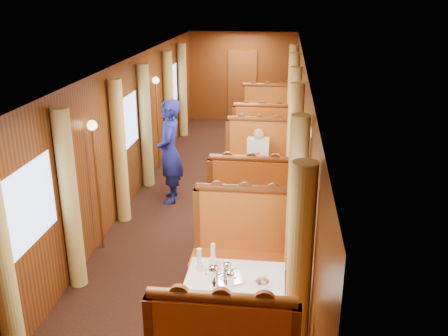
% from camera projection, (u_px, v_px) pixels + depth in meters
% --- Properties ---
extents(floor, '(3.00, 12.00, 0.01)m').
position_uv_depth(floor, '(213.00, 204.00, 8.92)').
color(floor, black).
rests_on(floor, ground).
extents(ceiling, '(3.00, 12.00, 0.01)m').
position_uv_depth(ceiling, '(212.00, 63.00, 8.06)').
color(ceiling, silver).
rests_on(ceiling, wall_left).
extents(wall_far, '(3.00, 0.01, 2.50)m').
position_uv_depth(wall_far, '(242.00, 77.00, 14.09)').
color(wall_far, brown).
rests_on(wall_far, floor).
extents(wall_left, '(0.01, 12.00, 2.50)m').
position_uv_depth(wall_left, '(127.00, 134.00, 8.66)').
color(wall_left, brown).
rests_on(wall_left, floor).
extents(wall_right, '(0.01, 12.00, 2.50)m').
position_uv_depth(wall_right, '(301.00, 140.00, 8.32)').
color(wall_right, brown).
rests_on(wall_right, floor).
extents(doorway_far, '(0.80, 0.04, 2.00)m').
position_uv_depth(doorway_far, '(242.00, 86.00, 14.14)').
color(doorway_far, brown).
rests_on(doorway_far, floor).
extents(table_near, '(1.05, 0.72, 0.75)m').
position_uv_depth(table_near, '(235.00, 307.00, 5.44)').
color(table_near, white).
rests_on(table_near, floor).
extents(banquette_near_aft, '(1.30, 0.55, 1.34)m').
position_uv_depth(banquette_near_aft, '(243.00, 256.00, 6.37)').
color(banquette_near_aft, '#AE3A13').
rests_on(banquette_near_aft, floor).
extents(table_mid, '(1.05, 0.72, 0.75)m').
position_uv_depth(table_mid, '(255.00, 187.00, 8.71)').
color(table_mid, white).
rests_on(table_mid, floor).
extents(banquette_mid_fwd, '(1.30, 0.55, 1.34)m').
position_uv_depth(banquette_mid_fwd, '(251.00, 208.00, 7.74)').
color(banquette_mid_fwd, '#AE3A13').
rests_on(banquette_mid_fwd, floor).
extents(banquette_mid_aft, '(1.30, 0.55, 1.34)m').
position_uv_depth(banquette_mid_aft, '(258.00, 165.00, 9.64)').
color(banquette_mid_aft, '#AE3A13').
rests_on(banquette_mid_aft, floor).
extents(table_far, '(1.05, 0.72, 0.75)m').
position_uv_depth(table_far, '(264.00, 132.00, 11.97)').
color(table_far, white).
rests_on(table_far, floor).
extents(banquette_far_fwd, '(1.30, 0.55, 1.34)m').
position_uv_depth(banquette_far_fwd, '(262.00, 142.00, 11.01)').
color(banquette_far_fwd, '#AE3A13').
rests_on(banquette_far_fwd, floor).
extents(banquette_far_aft, '(1.30, 0.55, 1.34)m').
position_uv_depth(banquette_far_aft, '(266.00, 119.00, 12.90)').
color(banquette_far_aft, '#AE3A13').
rests_on(banquette_far_aft, floor).
extents(tea_tray, '(0.41, 0.36, 0.01)m').
position_uv_depth(tea_tray, '(227.00, 279.00, 5.27)').
color(tea_tray, silver).
rests_on(tea_tray, table_near).
extents(teapot_left, '(0.21, 0.17, 0.15)m').
position_uv_depth(teapot_left, '(214.00, 275.00, 5.22)').
color(teapot_left, silver).
rests_on(teapot_left, tea_tray).
extents(teapot_right, '(0.19, 0.15, 0.13)m').
position_uv_depth(teapot_right, '(230.00, 279.00, 5.15)').
color(teapot_right, silver).
rests_on(teapot_right, tea_tray).
extents(teapot_back, '(0.16, 0.13, 0.12)m').
position_uv_depth(teapot_back, '(227.00, 270.00, 5.33)').
color(teapot_back, silver).
rests_on(teapot_back, tea_tray).
extents(fruit_plate, '(0.20, 0.20, 0.05)m').
position_uv_depth(fruit_plate, '(262.00, 282.00, 5.19)').
color(fruit_plate, white).
rests_on(fruit_plate, table_near).
extents(cup_inboard, '(0.08, 0.08, 0.26)m').
position_uv_depth(cup_inboard, '(199.00, 262.00, 5.40)').
color(cup_inboard, white).
rests_on(cup_inboard, table_near).
extents(cup_outboard, '(0.08, 0.08, 0.26)m').
position_uv_depth(cup_outboard, '(213.00, 257.00, 5.51)').
color(cup_outboard, white).
rests_on(cup_outboard, table_near).
extents(rose_vase_mid, '(0.06, 0.06, 0.36)m').
position_uv_depth(rose_vase_mid, '(258.00, 156.00, 8.53)').
color(rose_vase_mid, silver).
rests_on(rose_vase_mid, table_mid).
extents(rose_vase_far, '(0.06, 0.06, 0.36)m').
position_uv_depth(rose_vase_far, '(264.00, 109.00, 11.80)').
color(rose_vase_far, silver).
rests_on(rose_vase_far, table_far).
extents(window_left_near, '(0.01, 1.20, 0.90)m').
position_uv_depth(window_left_near, '(28.00, 207.00, 5.33)').
color(window_left_near, '#8EADD6').
rests_on(window_left_near, wall_left).
extents(curtain_left_near_a, '(0.22, 0.22, 2.35)m').
position_uv_depth(curtain_left_near_a, '(2.00, 268.00, 4.68)').
color(curtain_left_near_a, tan).
rests_on(curtain_left_near_a, floor).
extents(curtain_left_near_b, '(0.22, 0.22, 2.35)m').
position_uv_depth(curtain_left_near_b, '(70.00, 201.00, 6.14)').
color(curtain_left_near_b, tan).
rests_on(curtain_left_near_b, floor).
extents(window_right_near, '(0.01, 1.20, 0.90)m').
position_uv_depth(window_right_near, '(309.00, 222.00, 4.99)').
color(window_right_near, '#8EADD6').
rests_on(window_right_near, wall_right).
extents(curtain_right_near_a, '(0.22, 0.22, 2.35)m').
position_uv_depth(curtain_right_near_a, '(298.00, 288.00, 4.37)').
color(curtain_right_near_a, tan).
rests_on(curtain_right_near_a, floor).
extents(curtain_right_near_b, '(0.22, 0.22, 2.35)m').
position_uv_depth(curtain_right_near_b, '(296.00, 213.00, 5.82)').
color(curtain_right_near_b, tan).
rests_on(curtain_right_near_b, floor).
extents(window_left_mid, '(0.01, 1.20, 0.90)m').
position_uv_depth(window_left_mid, '(127.00, 123.00, 8.59)').
color(window_left_mid, '#8EADD6').
rests_on(window_left_mid, wall_left).
extents(curtain_left_mid_a, '(0.22, 0.22, 2.35)m').
position_uv_depth(curtain_left_mid_a, '(120.00, 152.00, 7.95)').
color(curtain_left_mid_a, tan).
rests_on(curtain_left_mid_a, floor).
extents(curtain_left_mid_b, '(0.22, 0.22, 2.35)m').
position_uv_depth(curtain_left_mid_b, '(146.00, 127.00, 9.40)').
color(curtain_left_mid_b, tan).
rests_on(curtain_left_mid_b, floor).
extents(window_right_mid, '(0.01, 1.20, 0.90)m').
position_uv_depth(window_right_mid, '(301.00, 129.00, 8.26)').
color(window_right_mid, '#8EADD6').
rests_on(window_right_mid, wall_right).
extents(curtain_right_mid_a, '(0.22, 0.22, 2.35)m').
position_uv_depth(curtain_right_mid_a, '(294.00, 159.00, 7.63)').
color(curtain_right_mid_a, tan).
rests_on(curtain_right_mid_a, floor).
extents(curtain_right_mid_b, '(0.22, 0.22, 2.35)m').
position_uv_depth(curtain_right_mid_b, '(293.00, 131.00, 9.09)').
color(curtain_right_mid_b, tan).
rests_on(curtain_right_mid_b, floor).
extents(window_left_far, '(0.01, 1.20, 0.90)m').
position_uv_depth(window_left_far, '(171.00, 85.00, 11.86)').
color(window_left_far, '#8EADD6').
rests_on(window_left_far, wall_left).
extents(curtain_left_far_a, '(0.22, 0.22, 2.35)m').
position_uv_depth(curtain_left_far_a, '(169.00, 104.00, 11.21)').
color(curtain_left_far_a, tan).
rests_on(curtain_left_far_a, floor).
extents(curtain_left_far_b, '(0.22, 0.22, 2.35)m').
position_uv_depth(curtain_left_far_b, '(183.00, 90.00, 12.67)').
color(curtain_left_far_b, tan).
rests_on(curtain_left_far_b, floor).
extents(window_right_far, '(0.01, 1.20, 0.90)m').
position_uv_depth(window_right_far, '(297.00, 88.00, 11.52)').
color(window_right_far, '#8EADD6').
rests_on(window_right_far, wall_right).
extents(curtain_right_far_a, '(0.22, 0.22, 2.35)m').
position_uv_depth(curtain_right_far_a, '(292.00, 107.00, 10.90)').
color(curtain_right_far_a, tan).
rests_on(curtain_right_far_a, floor).
extents(curtain_right_far_b, '(0.22, 0.22, 2.35)m').
position_uv_depth(curtain_right_far_b, '(292.00, 93.00, 12.35)').
color(curtain_right_far_b, tan).
rests_on(curtain_right_far_b, floor).
extents(sconce_left_fore, '(0.14, 0.14, 1.95)m').
position_uv_depth(sconce_left_fore, '(95.00, 160.00, 6.97)').
color(sconce_left_fore, '#BF8C3F').
rests_on(sconce_left_fore, floor).
extents(sconce_right_fore, '(0.14, 0.14, 1.95)m').
position_uv_depth(sconce_right_fore, '(297.00, 168.00, 6.66)').
color(sconce_right_fore, '#BF8C3F').
rests_on(sconce_right_fore, floor).
extents(sconce_left_aft, '(0.14, 0.14, 1.95)m').
position_uv_depth(sconce_left_aft, '(157.00, 104.00, 10.24)').
color(sconce_left_aft, '#BF8C3F').
rests_on(sconce_left_aft, floor).
extents(sconce_right_aft, '(0.14, 0.14, 1.95)m').
position_uv_depth(sconce_right_aft, '(294.00, 108.00, 9.92)').
color(sconce_right_aft, '#BF8C3F').
rests_on(sconce_right_aft, floor).
extents(steward, '(0.56, 0.75, 1.85)m').
position_uv_depth(steward, '(170.00, 152.00, 8.78)').
color(steward, navy).
rests_on(steward, floor).
extents(passenger, '(0.40, 0.44, 0.76)m').
position_uv_depth(passenger, '(258.00, 154.00, 9.25)').
color(passenger, beige).
rests_on(passenger, banquette_mid_aft).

